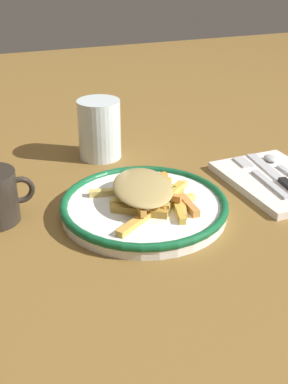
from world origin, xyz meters
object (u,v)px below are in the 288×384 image
object	(u,v)px
napkin	(277,181)
fries_heap	(148,193)
plate	(144,206)
water_glass	(99,129)
knife	(283,181)
fork	(260,176)
spoon	(280,166)

from	to	relation	value
napkin	fries_heap	bearing A→B (deg)	-176.95
plate	napkin	xyz separation A→B (m)	(0.26, 0.01, -0.01)
water_glass	knife	bearing A→B (deg)	-44.34
fries_heap	knife	bearing A→B (deg)	-1.23
napkin	water_glass	size ratio (longest dim) A/B	1.85
fork	knife	xyz separation A→B (m)	(0.03, -0.03, 0.00)
fork	spoon	bearing A→B (deg)	21.85
knife	spoon	distance (m)	0.06
plate	napkin	size ratio (longest dim) A/B	1.25
fork	water_glass	distance (m)	0.32
fork	water_glass	size ratio (longest dim) A/B	1.52
plate	knife	size ratio (longest dim) A/B	1.28
plate	fries_heap	size ratio (longest dim) A/B	1.57
plate	water_glass	distance (m)	0.25
fries_heap	napkin	xyz separation A→B (m)	(0.25, 0.01, -0.03)
plate	fries_heap	bearing A→B (deg)	10.51
knife	plate	bearing A→B (deg)	179.07
napkin	fork	xyz separation A→B (m)	(-0.03, 0.01, 0.01)
plate	fork	size ratio (longest dim) A/B	1.52
knife	spoon	world-z (taller)	spoon
spoon	water_glass	size ratio (longest dim) A/B	1.31
fork	plate	bearing A→B (deg)	-173.39
fries_heap	water_glass	size ratio (longest dim) A/B	1.47
fries_heap	spoon	world-z (taller)	fries_heap
fork	knife	bearing A→B (deg)	-50.51
napkin	water_glass	world-z (taller)	water_glass
fries_heap	spoon	distance (m)	0.29
plate	water_glass	xyz separation A→B (m)	(-0.00, 0.25, 0.04)
napkin	fork	size ratio (longest dim) A/B	1.22
knife	water_glass	xyz separation A→B (m)	(-0.26, 0.25, 0.04)
spoon	water_glass	world-z (taller)	water_glass
knife	fork	bearing A→B (deg)	129.49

